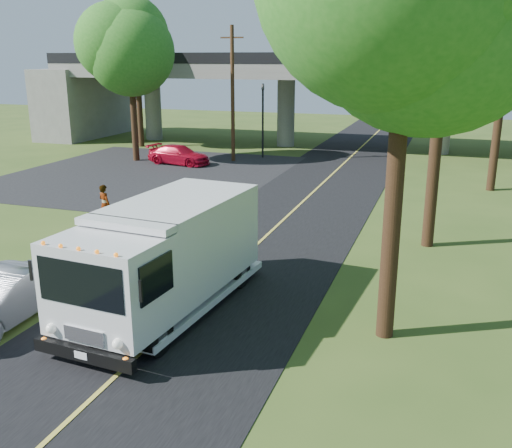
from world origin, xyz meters
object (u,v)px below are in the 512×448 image
at_px(utility_pole, 233,94).
at_px(silver_sedan, 3,298).
at_px(traffic_signal, 263,113).
at_px(step_van, 166,254).
at_px(tree_left_far, 138,51).
at_px(tree_left_lot, 131,42).
at_px(pedestrian, 105,205).
at_px(red_sedan, 179,155).

height_order(utility_pole, silver_sedan, utility_pole).
bearing_deg(traffic_signal, step_van, -77.84).
relative_size(tree_left_far, step_van, 1.30).
relative_size(tree_left_lot, pedestrian, 6.05).
distance_m(traffic_signal, red_sedan, 6.77).
bearing_deg(step_van, pedestrian, 138.07).
xyz_separation_m(traffic_signal, silver_sedan, (1.62, -27.55, -2.50)).
bearing_deg(traffic_signal, tree_left_lot, -151.89).
bearing_deg(tree_left_lot, pedestrian, -64.93).
xyz_separation_m(utility_pole, tree_left_far, (-9.29, 3.84, 2.86)).
relative_size(tree_left_lot, step_van, 1.38).
distance_m(silver_sedan, pedestrian, 9.54).
bearing_deg(silver_sedan, utility_pole, 95.12).
distance_m(tree_left_lot, silver_sedan, 26.22).
bearing_deg(silver_sedan, pedestrian, 104.88).
height_order(tree_left_lot, step_van, tree_left_lot).
relative_size(utility_pole, silver_sedan, 2.10).
bearing_deg(utility_pole, pedestrian, -88.70).
relative_size(traffic_signal, silver_sedan, 1.22).
height_order(traffic_signal, pedestrian, traffic_signal).
bearing_deg(pedestrian, silver_sedan, 129.11).
xyz_separation_m(tree_left_lot, tree_left_far, (-3.00, 6.00, -0.45)).
relative_size(utility_pole, pedestrian, 5.19).
xyz_separation_m(step_van, red_sedan, (-10.00, 21.10, -1.05)).
height_order(tree_left_lot, silver_sedan, tree_left_lot).
bearing_deg(traffic_signal, silver_sedan, -86.64).
bearing_deg(utility_pole, tree_left_lot, -161.03).
bearing_deg(tree_left_far, red_sedan, -44.52).
height_order(traffic_signal, step_van, traffic_signal).
height_order(red_sedan, pedestrian, pedestrian).
distance_m(utility_pole, silver_sedan, 26.03).
distance_m(utility_pole, pedestrian, 16.84).
xyz_separation_m(red_sedan, silver_sedan, (6.13, -23.21, 0.07)).
relative_size(tree_left_far, red_sedan, 2.26).
relative_size(step_van, red_sedan, 1.73).
xyz_separation_m(tree_left_far, pedestrian, (9.67, -20.25, -6.58)).
relative_size(traffic_signal, tree_left_far, 0.53).
height_order(step_van, red_sedan, step_van).
relative_size(red_sedan, silver_sedan, 1.02).
xyz_separation_m(tree_left_far, red_sedan, (6.28, -6.17, -6.81)).
xyz_separation_m(tree_left_far, step_van, (16.27, -27.27, -5.76)).
height_order(red_sedan, silver_sedan, silver_sedan).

